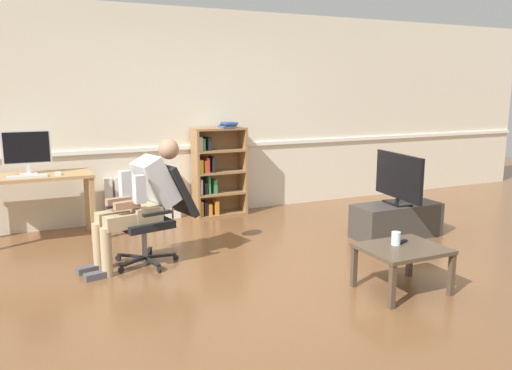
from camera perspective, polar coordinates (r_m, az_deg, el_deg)
name	(u,v)px	position (r m, az deg, el deg)	size (l,w,h in m)	color
ground_plane	(281,278)	(4.70, 2.77, -10.35)	(18.00, 18.00, 0.00)	brown
back_wall	(188,114)	(6.84, -7.60, 7.81)	(12.00, 0.13, 2.70)	beige
computer_desk	(30,185)	(6.11, -23.93, -0.03)	(1.31, 0.58, 0.76)	tan
imac_monitor	(27,149)	(6.13, -24.22, 3.68)	(0.50, 0.14, 0.48)	silver
keyboard	(27,176)	(5.95, -24.17, 0.88)	(0.40, 0.12, 0.02)	silver
computer_mouse	(58,174)	(5.98, -21.22, 1.20)	(0.06, 0.10, 0.03)	white
bookshelf	(216,172)	(6.82, -4.49, 1.44)	(0.71, 0.30, 1.25)	olive
radiator	(143,198)	(6.71, -12.44, -1.48)	(0.96, 0.08, 0.59)	white
office_chair	(158,210)	(5.09, -10.85, -2.73)	(0.83, 0.64, 0.96)	black
person_seated	(140,199)	(4.98, -12.77, -1.58)	(1.03, 0.51, 1.21)	tan
tv_stand	(396,220)	(6.11, 15.37, -3.81)	(1.03, 0.43, 0.39)	#3D3833
tv_screen	(399,178)	(6.01, 15.62, 0.78)	(0.24, 0.87, 0.58)	black
coffee_table	(403,253)	(4.48, 16.04, -7.29)	(0.67, 0.56, 0.39)	#4C3D2D
drinking_glass	(396,238)	(4.49, 15.34, -5.77)	(0.08, 0.08, 0.11)	silver
spare_remote	(401,242)	(4.57, 15.90, -6.13)	(0.04, 0.15, 0.02)	black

